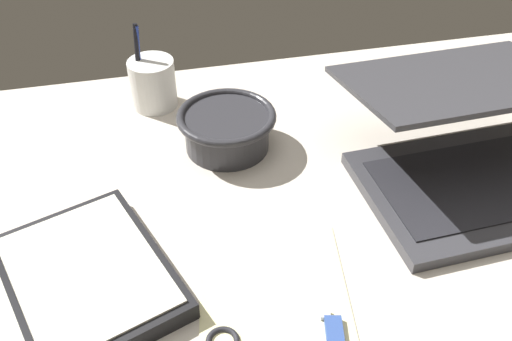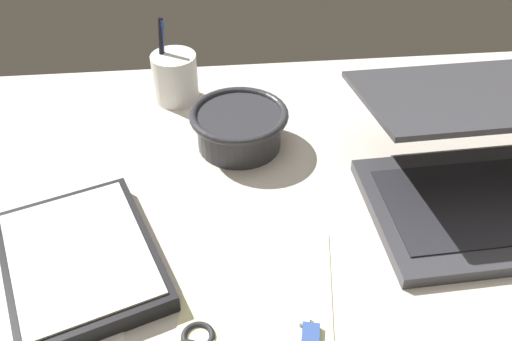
% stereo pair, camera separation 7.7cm
% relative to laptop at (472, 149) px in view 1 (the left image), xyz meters
% --- Properties ---
extents(desk_top, '(1.40, 1.00, 0.02)m').
position_rel_laptop_xyz_m(desk_top, '(-0.29, -0.08, -0.06)').
color(desk_top, beige).
rests_on(desk_top, ground).
extents(laptop, '(0.35, 0.35, 0.16)m').
position_rel_laptop_xyz_m(laptop, '(0.00, 0.00, 0.00)').
color(laptop, '#38383D').
rests_on(laptop, desk_top).
extents(bowl, '(0.16, 0.16, 0.07)m').
position_rel_laptop_xyz_m(bowl, '(-0.34, 0.16, -0.02)').
color(bowl, '#2D2D33').
rests_on(bowl, desk_top).
extents(pen_cup, '(0.08, 0.08, 0.15)m').
position_rel_laptop_xyz_m(pen_cup, '(-0.44, 0.31, -0.01)').
color(pen_cup, white).
rests_on(pen_cup, desk_top).
extents(planner, '(0.41, 0.35, 0.03)m').
position_rel_laptop_xyz_m(planner, '(-0.64, -0.11, -0.04)').
color(planner, black).
rests_on(planner, desk_top).
extents(paper_sheet_front, '(0.23, 0.32, 0.00)m').
position_rel_laptop_xyz_m(paper_sheet_front, '(-0.34, -0.19, -0.05)').
color(paper_sheet_front, '#F4EFB2').
rests_on(paper_sheet_front, desk_top).
extents(usb_drive, '(0.03, 0.07, 0.01)m').
position_rel_laptop_xyz_m(usb_drive, '(-0.29, -0.23, -0.05)').
color(usb_drive, '#33519E').
rests_on(usb_drive, desk_top).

